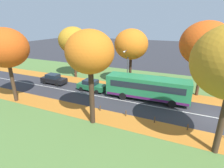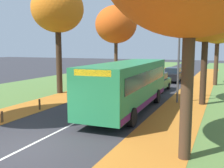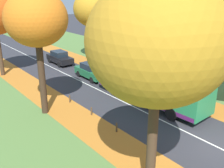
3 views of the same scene
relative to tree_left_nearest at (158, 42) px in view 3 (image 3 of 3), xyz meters
name	(u,v)px [view 3 (image 3 of 3)]	position (x,y,z in m)	size (l,w,h in m)	color
ground_plane	(220,148)	(5.86, -0.24, -7.09)	(160.00, 160.00, 0.00)	#2D2D33
leaf_litter_left	(46,96)	(1.26, 13.76, -7.08)	(2.80, 60.00, 0.00)	#B26B23
grass_verge_right	(120,58)	(15.06, 19.76, -7.09)	(12.00, 90.00, 0.01)	#517538
leaf_litter_right	(123,76)	(10.46, 13.76, -7.08)	(2.80, 60.00, 0.00)	#B26B23
road_centre_line	(59,71)	(5.86, 19.76, -7.09)	(0.12, 80.00, 0.01)	silver
tree_left_nearest	(158,42)	(0.00, 0.00, 0.00)	(5.64, 5.64, 9.66)	#422D1E
tree_left_near	(36,20)	(-0.15, 10.82, -0.09)	(4.33, 4.33, 9.03)	#382619
tree_right_near	(153,17)	(11.54, 10.82, -0.66)	(4.93, 4.93, 8.67)	#382619
tree_right_mid	(93,9)	(11.99, 21.36, -0.56)	(5.05, 5.05, 8.83)	#422D1E
bollard_second	(151,148)	(2.30, 2.04, -6.80)	(0.12, 0.12, 0.58)	#4C3823
bollard_third	(117,127)	(2.26, 5.11, -6.76)	(0.12, 0.12, 0.67)	#4C3823
bollard_fourth	(91,111)	(2.36, 8.19, -6.77)	(0.12, 0.12, 0.64)	#4C3823
bollard_fifth	(70,99)	(2.28, 11.26, -6.77)	(0.12, 0.12, 0.63)	#4C3823
streetlamp_right	(138,48)	(9.53, 10.69, -3.35)	(1.89, 0.28, 6.00)	#47474C
bus	(150,83)	(7.48, 7.14, -5.39)	(2.93, 10.49, 2.98)	#237A47
car_green_lead	(91,71)	(7.25, 15.28, -6.28)	(1.87, 4.24, 1.62)	#1E6038
car_black_following	(60,58)	(7.39, 22.41, -6.28)	(1.83, 4.22, 1.62)	black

